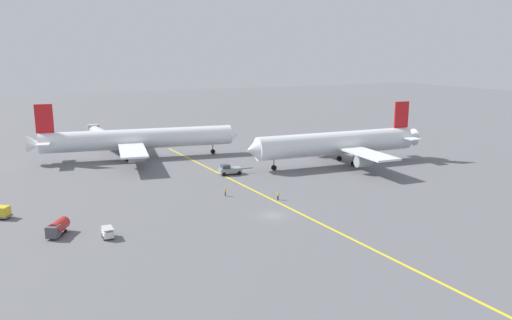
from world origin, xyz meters
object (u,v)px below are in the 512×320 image
(pushback_tug, at_px, (229,170))
(ground_crew_ramp_agent_by_cones, at_px, (278,196))
(airliner_at_gate_left, at_px, (138,139))
(gse_fuel_bowser_stubby, at_px, (57,228))
(gse_baggage_cart_near_cluster, at_px, (108,233))
(jet_bridge, at_px, (99,133))
(ground_crew_marshaller_foreground, at_px, (225,192))
(airliner_being_pushed, at_px, (337,143))
(gse_container_dolly_flat, at_px, (1,212))

(pushback_tug, xyz_separation_m, ground_crew_ramp_agent_by_cones, (0.45, -23.47, -0.33))
(airliner_at_gate_left, distance_m, gse_fuel_bowser_stubby, 59.73)
(airliner_at_gate_left, relative_size, gse_baggage_cart_near_cluster, 20.52)
(airliner_at_gate_left, bearing_deg, gse_fuel_bowser_stubby, -115.00)
(jet_bridge, bearing_deg, airliner_at_gate_left, -70.73)
(airliner_at_gate_left, bearing_deg, ground_crew_marshaller_foreground, -80.75)
(ground_crew_marshaller_foreground, height_order, jet_bridge, jet_bridge)
(gse_fuel_bowser_stubby, distance_m, jet_bridge, 76.25)
(airliner_at_gate_left, relative_size, ground_crew_ramp_agent_by_cones, 34.66)
(gse_baggage_cart_near_cluster, bearing_deg, jet_bridge, 81.86)
(airliner_being_pushed, bearing_deg, airliner_at_gate_left, 145.85)
(gse_container_dolly_flat, relative_size, jet_bridge, 0.19)
(ground_crew_marshaller_foreground, bearing_deg, gse_baggage_cart_near_cluster, -151.47)
(gse_fuel_bowser_stubby, bearing_deg, airliner_being_pushed, 18.93)
(gse_baggage_cart_near_cluster, relative_size, ground_crew_ramp_agent_by_cones, 1.69)
(pushback_tug, height_order, ground_crew_marshaller_foreground, pushback_tug)
(airliner_at_gate_left, bearing_deg, pushback_tug, -61.80)
(gse_fuel_bowser_stubby, bearing_deg, airliner_at_gate_left, 65.00)
(pushback_tug, height_order, ground_crew_ramp_agent_by_cones, pushback_tug)
(pushback_tug, relative_size, gse_baggage_cart_near_cluster, 3.10)
(airliner_at_gate_left, height_order, airliner_being_pushed, airliner_being_pushed)
(airliner_being_pushed, xyz_separation_m, gse_baggage_cart_near_cluster, (-62.66, -28.47, -4.63))
(gse_container_dolly_flat, bearing_deg, gse_baggage_cart_near_cluster, -49.81)
(gse_fuel_bowser_stubby, xyz_separation_m, gse_baggage_cart_near_cluster, (6.96, -4.59, -0.47))
(airliner_at_gate_left, distance_m, ground_crew_ramp_agent_by_cones, 54.19)
(pushback_tug, relative_size, jet_bridge, 0.41)
(airliner_being_pushed, xyz_separation_m, gse_fuel_bowser_stubby, (-69.62, -23.88, -4.16))
(ground_crew_ramp_agent_by_cones, xyz_separation_m, jet_bridge, (-22.57, 71.67, 3.64))
(airliner_being_pushed, relative_size, gse_baggage_cart_near_cluster, 17.97)
(pushback_tug, height_order, gse_baggage_cart_near_cluster, pushback_tug)
(jet_bridge, bearing_deg, gse_container_dolly_flat, -113.53)
(airliner_at_gate_left, height_order, jet_bridge, airliner_at_gate_left)
(airliner_being_pushed, height_order, ground_crew_marshaller_foreground, airliner_being_pushed)
(gse_fuel_bowser_stubby, relative_size, ground_crew_marshaller_foreground, 3.22)
(airliner_being_pushed, distance_m, gse_fuel_bowser_stubby, 73.71)
(pushback_tug, distance_m, ground_crew_marshaller_foreground, 18.28)
(gse_container_dolly_flat, relative_size, ground_crew_marshaller_foreground, 2.41)
(jet_bridge, bearing_deg, pushback_tug, -65.35)
(ground_crew_ramp_agent_by_cones, height_order, ground_crew_marshaller_foreground, ground_crew_ramp_agent_by_cones)
(gse_container_dolly_flat, height_order, jet_bridge, jet_bridge)
(gse_baggage_cart_near_cluster, xyz_separation_m, jet_bridge, (11.25, 78.57, 3.62))
(ground_crew_ramp_agent_by_cones, bearing_deg, pushback_tug, 91.11)
(airliner_being_pushed, distance_m, ground_crew_ramp_agent_by_cones, 36.31)
(gse_container_dolly_flat, xyz_separation_m, ground_crew_ramp_agent_by_cones, (48.97, -11.04, -0.33))
(gse_baggage_cart_near_cluster, bearing_deg, ground_crew_marshaller_foreground, 28.53)
(gse_container_dolly_flat, bearing_deg, airliner_being_pushed, 7.71)
(pushback_tug, relative_size, gse_fuel_bowser_stubby, 1.64)
(jet_bridge, bearing_deg, airliner_being_pushed, -44.26)
(airliner_at_gate_left, xyz_separation_m, pushback_tug, (15.14, -28.23, -4.08))
(airliner_at_gate_left, height_order, gse_container_dolly_flat, airliner_at_gate_left)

